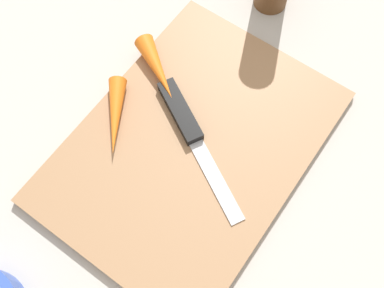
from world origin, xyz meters
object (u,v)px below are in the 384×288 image
object	(u,v)px
knife	(185,120)
cutting_board	(192,146)
carrot_long	(115,116)
carrot_short	(157,69)

from	to	relation	value
knife	cutting_board	bearing A→B (deg)	-9.06
carrot_long	carrot_short	bearing A→B (deg)	143.36
cutting_board	carrot_short	bearing A→B (deg)	59.44
cutting_board	carrot_long	bearing A→B (deg)	106.46
carrot_long	carrot_short	xyz separation A→B (m)	(0.08, -0.00, 0.00)
cutting_board	carrot_short	size ratio (longest dim) A/B	3.79
knife	carrot_short	bearing A→B (deg)	-178.98
cutting_board	carrot_long	xyz separation A→B (m)	(-0.03, 0.10, 0.02)
carrot_long	carrot_short	world-z (taller)	carrot_short
cutting_board	knife	xyz separation A→B (m)	(0.02, 0.02, 0.01)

